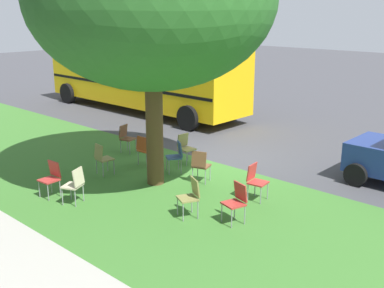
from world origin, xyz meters
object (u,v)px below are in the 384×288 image
(chair_5, at_px, (191,194))
(chair_10, at_px, (236,200))
(chair_0, at_px, (176,154))
(chair_6, at_px, (126,136))
(chair_7, at_px, (51,176))
(chair_4, at_px, (145,148))
(chair_3, at_px, (255,179))
(chair_2, at_px, (200,164))
(chair_9, at_px, (75,183))
(school_bus, at_px, (141,71))
(chair_8, at_px, (185,146))
(chair_1, at_px, (102,157))

(chair_5, distance_m, chair_10, 1.01)
(chair_0, relative_size, chair_5, 1.00)
(chair_6, height_order, chair_7, same)
(chair_4, xyz_separation_m, chair_10, (-4.30, 1.26, 0.00))
(chair_3, relative_size, chair_7, 1.00)
(chair_4, relative_size, chair_6, 1.00)
(chair_0, relative_size, chair_3, 1.00)
(chair_2, height_order, chair_3, same)
(chair_9, distance_m, school_bus, 10.68)
(chair_3, bearing_deg, chair_8, -16.02)
(chair_2, distance_m, school_bus, 9.59)
(chair_5, xyz_separation_m, school_bus, (9.27, -6.83, 1.24))
(chair_2, bearing_deg, chair_3, -178.87)
(chair_7, bearing_deg, chair_1, -78.91)
(chair_8, xyz_separation_m, school_bus, (6.60, -4.17, 1.24))
(chair_7, bearing_deg, chair_4, -87.94)
(chair_1, bearing_deg, chair_9, 124.93)
(school_bus, bearing_deg, chair_4, 138.90)
(school_bus, bearing_deg, chair_8, 147.72)
(chair_4, bearing_deg, chair_0, -169.73)
(chair_2, bearing_deg, chair_4, 0.66)
(chair_3, bearing_deg, chair_6, -4.74)
(chair_9, bearing_deg, chair_8, -86.96)
(chair_4, relative_size, chair_8, 1.00)
(chair_3, height_order, chair_5, same)
(chair_5, relative_size, chair_6, 1.00)
(chair_1, xyz_separation_m, chair_9, (-1.17, 1.67, 0.00))
(chair_6, distance_m, chair_8, 2.19)
(school_bus, bearing_deg, chair_10, 147.89)
(chair_2, distance_m, chair_5, 2.12)
(chair_3, relative_size, chair_9, 1.00)
(chair_0, height_order, chair_3, same)
(chair_1, xyz_separation_m, chair_6, (1.19, -1.83, 0.00))
(chair_3, distance_m, chair_8, 3.28)
(chair_0, bearing_deg, chair_5, 140.45)
(chair_2, bearing_deg, chair_1, 29.64)
(chair_0, xyz_separation_m, chair_7, (0.98, 3.32, 0.00))
(chair_4, relative_size, chair_7, 1.00)
(chair_2, relative_size, chair_4, 1.00)
(chair_6, bearing_deg, chair_5, 155.50)
(chair_1, height_order, school_bus, school_bus)
(chair_6, bearing_deg, chair_3, 175.26)
(chair_4, xyz_separation_m, chair_6, (1.43, -0.50, 0.00))
(chair_8, bearing_deg, chair_6, 12.24)
(chair_2, bearing_deg, chair_9, 68.07)
(chair_5, distance_m, chair_7, 3.57)
(chair_3, relative_size, chair_4, 1.00)
(chair_2, xyz_separation_m, chair_4, (2.15, 0.02, 0.00))
(chair_2, height_order, chair_10, same)
(chair_7, height_order, chair_9, same)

